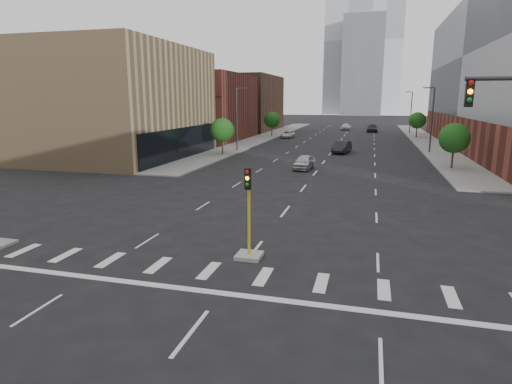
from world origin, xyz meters
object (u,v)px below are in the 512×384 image
at_px(car_near_left, 304,162).
at_px(car_deep_right, 372,128).
at_px(median_traffic_signal, 249,239).
at_px(car_mid_right, 342,147).
at_px(car_distant, 346,127).
at_px(car_far_left, 287,134).

height_order(car_near_left, car_deep_right, car_deep_right).
bearing_deg(median_traffic_signal, car_near_left, 93.15).
relative_size(median_traffic_signal, car_deep_right, 0.75).
distance_m(median_traffic_signal, car_deep_right, 84.54).
distance_m(median_traffic_signal, car_mid_right, 42.75).
height_order(car_near_left, car_distant, car_distant).
height_order(car_far_left, car_deep_right, car_deep_right).
distance_m(car_near_left, car_mid_right, 15.79).
bearing_deg(median_traffic_signal, car_mid_right, 87.99).
bearing_deg(car_far_left, car_distant, 71.31).
relative_size(car_near_left, car_mid_right, 0.86).
bearing_deg(car_deep_right, car_far_left, -127.99).
bearing_deg(car_near_left, car_mid_right, 83.82).
relative_size(car_deep_right, car_distant, 1.20).
distance_m(car_far_left, car_deep_right, 25.59).
bearing_deg(car_deep_right, car_distant, 142.75).
height_order(median_traffic_signal, car_deep_right, median_traffic_signal).
distance_m(median_traffic_signal, car_near_left, 27.26).
bearing_deg(car_distant, car_deep_right, -34.78).
bearing_deg(car_near_left, car_deep_right, 87.69).
xyz_separation_m(median_traffic_signal, car_deep_right, (5.60, 84.36, -0.13)).
relative_size(car_far_left, car_deep_right, 0.83).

